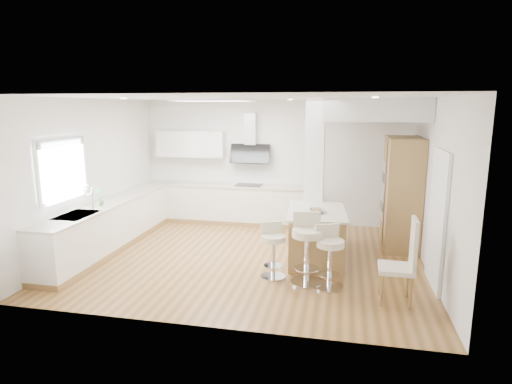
% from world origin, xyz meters
% --- Properties ---
extents(ground, '(6.00, 6.00, 0.00)m').
position_xyz_m(ground, '(0.00, 0.00, 0.00)').
color(ground, olive).
rests_on(ground, ground).
extents(ceiling, '(6.00, 5.00, 0.02)m').
position_xyz_m(ceiling, '(0.00, 0.00, 0.00)').
color(ceiling, white).
rests_on(ceiling, ground).
extents(wall_back, '(6.00, 0.04, 2.80)m').
position_xyz_m(wall_back, '(0.00, 2.50, 1.40)').
color(wall_back, white).
rests_on(wall_back, ground).
extents(wall_left, '(0.04, 5.00, 2.80)m').
position_xyz_m(wall_left, '(-3.00, 0.00, 1.40)').
color(wall_left, white).
rests_on(wall_left, ground).
extents(wall_right, '(0.04, 5.00, 2.80)m').
position_xyz_m(wall_right, '(3.00, 0.00, 1.40)').
color(wall_right, white).
rests_on(wall_right, ground).
extents(skylight, '(4.10, 2.10, 0.06)m').
position_xyz_m(skylight, '(-0.79, 0.60, 2.77)').
color(skylight, white).
rests_on(skylight, ground).
extents(window_left, '(0.06, 1.28, 1.07)m').
position_xyz_m(window_left, '(-2.96, -0.90, 1.69)').
color(window_left, white).
rests_on(window_left, ground).
extents(doorway_right, '(0.05, 1.00, 2.10)m').
position_xyz_m(doorway_right, '(2.97, -0.60, 1.00)').
color(doorway_right, '#3F3A32').
rests_on(doorway_right, ground).
extents(counter_left, '(0.63, 4.50, 1.35)m').
position_xyz_m(counter_left, '(-2.70, 0.23, 0.46)').
color(counter_left, '#9E7944').
rests_on(counter_left, ground).
extents(counter_back, '(3.62, 0.63, 2.50)m').
position_xyz_m(counter_back, '(-0.91, 2.22, 0.70)').
color(counter_back, '#9E7944').
rests_on(counter_back, ground).
extents(pillar, '(0.35, 0.35, 2.80)m').
position_xyz_m(pillar, '(1.05, 0.95, 1.40)').
color(pillar, white).
rests_on(pillar, ground).
extents(soffit, '(1.78, 2.20, 0.40)m').
position_xyz_m(soffit, '(2.10, 1.40, 2.60)').
color(soffit, white).
rests_on(soffit, ground).
extents(oven_column, '(0.63, 1.21, 2.10)m').
position_xyz_m(oven_column, '(2.68, 1.23, 1.05)').
color(oven_column, '#9E7944').
rests_on(oven_column, ground).
extents(peninsula, '(1.10, 1.56, 0.97)m').
position_xyz_m(peninsula, '(1.17, 0.11, 0.46)').
color(peninsula, '#9E7944').
rests_on(peninsula, ground).
extents(bar_stool_a, '(0.52, 0.52, 0.87)m').
position_xyz_m(bar_stool_a, '(0.56, -0.79, 0.49)').
color(bar_stool_a, silver).
rests_on(bar_stool_a, ground).
extents(bar_stool_b, '(0.56, 0.56, 1.08)m').
position_xyz_m(bar_stool_b, '(1.09, -0.91, 0.61)').
color(bar_stool_b, silver).
rests_on(bar_stool_b, ground).
extents(bar_stool_c, '(0.56, 0.56, 0.94)m').
position_xyz_m(bar_stool_c, '(1.44, -1.01, 0.53)').
color(bar_stool_c, silver).
rests_on(bar_stool_c, ground).
extents(dining_chair, '(0.48, 0.48, 1.20)m').
position_xyz_m(dining_chair, '(2.45, -1.32, 0.64)').
color(dining_chair, beige).
rests_on(dining_chair, ground).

